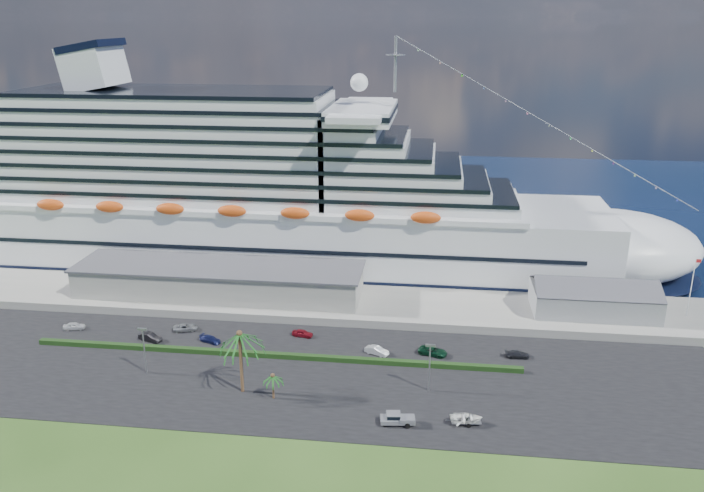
# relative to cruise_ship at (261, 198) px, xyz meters

# --- Properties ---
(ground) EXTENTS (420.00, 420.00, 0.00)m
(ground) POSITION_rel_cruise_ship_xyz_m (21.53, -64.00, -16.69)
(ground) COLOR #2B4A18
(ground) RESTS_ON ground
(asphalt_lot) EXTENTS (140.00, 38.00, 0.12)m
(asphalt_lot) POSITION_rel_cruise_ship_xyz_m (21.53, -53.00, -16.63)
(asphalt_lot) COLOR black
(asphalt_lot) RESTS_ON ground
(wharf) EXTENTS (240.00, 20.00, 1.80)m
(wharf) POSITION_rel_cruise_ship_xyz_m (21.53, -24.00, -15.79)
(wharf) COLOR gray
(wharf) RESTS_ON ground
(water) EXTENTS (420.00, 160.00, 0.02)m
(water) POSITION_rel_cruise_ship_xyz_m (21.53, 66.00, -16.68)
(water) COLOR black
(water) RESTS_ON ground
(cruise_ship) EXTENTS (191.00, 38.00, 54.00)m
(cruise_ship) POSITION_rel_cruise_ship_xyz_m (0.00, 0.00, 0.00)
(cruise_ship) COLOR silver
(cruise_ship) RESTS_ON ground
(terminal_building) EXTENTS (61.00, 15.00, 6.30)m
(terminal_building) POSITION_rel_cruise_ship_xyz_m (-3.47, -24.00, -11.68)
(terminal_building) COLOR gray
(terminal_building) RESTS_ON wharf
(port_shed) EXTENTS (24.00, 12.31, 7.37)m
(port_shed) POSITION_rel_cruise_ship_xyz_m (73.53, -24.00, -12.30)
(port_shed) COLOR gray
(port_shed) RESTS_ON wharf
(flagpole) EXTENTS (1.08, 0.16, 12.00)m
(flagpole) POSITION_rel_cruise_ship_xyz_m (91.57, -24.00, -8.43)
(flagpole) COLOR silver
(flagpole) RESTS_ON wharf
(hedge) EXTENTS (88.00, 1.10, 0.90)m
(hedge) POSITION_rel_cruise_ship_xyz_m (13.53, -48.00, -16.12)
(hedge) COLOR black
(hedge) RESTS_ON asphalt_lot
(lamp_post_left) EXTENTS (1.60, 0.35, 8.27)m
(lamp_post_left) POSITION_rel_cruise_ship_xyz_m (-6.47, -56.00, -11.35)
(lamp_post_left) COLOR gray
(lamp_post_left) RESTS_ON asphalt_lot
(lamp_post_right) EXTENTS (1.60, 0.35, 8.27)m
(lamp_post_right) POSITION_rel_cruise_ship_xyz_m (41.53, -56.00, -11.35)
(lamp_post_right) COLOR gray
(lamp_post_right) RESTS_ON asphalt_lot
(palm_tall) EXTENTS (8.82, 8.82, 11.13)m
(palm_tall) POSITION_rel_cruise_ship_xyz_m (11.53, -60.00, -7.49)
(palm_tall) COLOR #47301E
(palm_tall) RESTS_ON ground
(palm_short) EXTENTS (3.53, 3.53, 4.56)m
(palm_short) POSITION_rel_cruise_ship_xyz_m (17.03, -61.50, -13.03)
(palm_short) COLOR #47301E
(palm_short) RESTS_ON ground
(parked_car_0) EXTENTS (4.33, 2.60, 1.38)m
(parked_car_0) POSITION_rel_cruise_ship_xyz_m (-27.35, -41.44, -15.88)
(parked_car_0) COLOR silver
(parked_car_0) RESTS_ON asphalt_lot
(parked_car_1) EXTENTS (4.85, 2.97, 1.51)m
(parked_car_1) POSITION_rel_cruise_ship_xyz_m (-10.65, -44.40, -15.82)
(parked_car_1) COLOR black
(parked_car_1) RESTS_ON asphalt_lot
(parked_car_2) EXTENTS (5.01, 3.51, 1.27)m
(parked_car_2) POSITION_rel_cruise_ship_xyz_m (-5.70, -39.28, -15.94)
(parked_car_2) COLOR gray
(parked_car_2) RESTS_ON asphalt_lot
(parked_car_3) EXTENTS (4.56, 3.14, 1.23)m
(parked_car_3) POSITION_rel_cruise_ship_xyz_m (0.69, -43.55, -15.96)
(parked_car_3) COLOR #161D4E
(parked_car_3) RESTS_ON asphalt_lot
(parked_car_4) EXTENTS (4.18, 2.22, 1.35)m
(parked_car_4) POSITION_rel_cruise_ship_xyz_m (17.35, -39.02, -15.90)
(parked_car_4) COLOR maroon
(parked_car_4) RESTS_ON asphalt_lot
(parked_car_5) EXTENTS (4.63, 3.17, 1.45)m
(parked_car_5) POSITION_rel_cruise_ship_xyz_m (32.00, -44.52, -15.85)
(parked_car_5) COLOR silver
(parked_car_5) RESTS_ON asphalt_lot
(parked_car_6) EXTENTS (5.65, 3.83, 1.44)m
(parked_car_6) POSITION_rel_cruise_ship_xyz_m (42.03, -43.44, -15.86)
(parked_car_6) COLOR #0C331E
(parked_car_6) RESTS_ON asphalt_lot
(parked_car_7) EXTENTS (4.35, 1.94, 1.24)m
(parked_car_7) POSITION_rel_cruise_ship_xyz_m (56.99, -42.58, -15.96)
(parked_car_7) COLOR #232429
(parked_car_7) RESTS_ON asphalt_lot
(pickup_truck) EXTENTS (5.38, 2.49, 1.83)m
(pickup_truck) POSITION_rel_cruise_ship_xyz_m (37.03, -66.44, -15.57)
(pickup_truck) COLOR black
(pickup_truck) RESTS_ON asphalt_lot
(boat_trailer) EXTENTS (5.67, 3.98, 1.59)m
(boat_trailer) POSITION_rel_cruise_ship_xyz_m (47.25, -65.14, -15.52)
(boat_trailer) COLOR gray
(boat_trailer) RESTS_ON asphalt_lot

